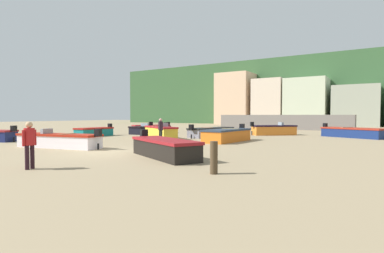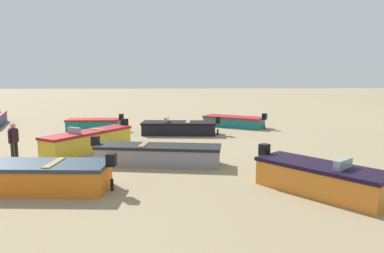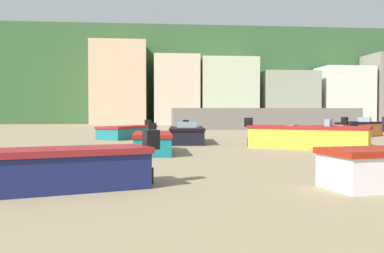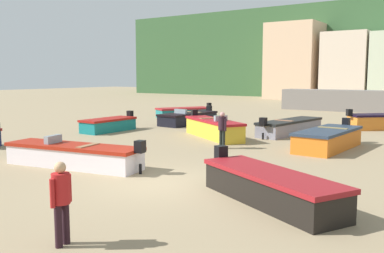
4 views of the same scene
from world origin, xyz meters
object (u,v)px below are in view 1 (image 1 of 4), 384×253
boat_teal_4 (94,132)px  boat_orange_7 (227,135)px  boat_grey_9 (211,132)px  boat_orange_10 (274,130)px  boat_black_8 (164,148)px  boat_black_2 (150,130)px  boat_white_0 (59,140)px  boat_yellow_6 (160,132)px  boat_teal_1 (151,128)px  beach_walker_foreground (161,128)px  beach_walker_distant (29,141)px  boat_navy_3 (353,133)px  mooring_post_near_water (214,158)px

boat_teal_4 → boat_orange_7: bearing=-174.4°
boat_teal_4 → boat_grey_9: size_ratio=0.68×
boat_orange_10 → boat_teal_4: bearing=-92.6°
boat_black_8 → boat_black_2: bearing=-111.0°
boat_black_2 → boat_white_0: bearing=111.6°
boat_yellow_6 → boat_black_8: (7.09, -8.95, -0.08)m
boat_teal_1 → beach_walker_foreground: 14.48m
boat_orange_7 → beach_walker_distant: size_ratio=2.93×
boat_grey_9 → beach_walker_distant: 17.28m
boat_black_2 → boat_grey_9: bearing=177.3°
boat_teal_1 → boat_orange_7: (13.57, -8.29, 0.07)m
boat_yellow_6 → boat_teal_1: bearing=-103.6°
boat_teal_1 → boat_teal_4: (1.32, -9.39, 0.02)m
boat_teal_1 → boat_navy_3: 20.75m
mooring_post_near_water → boat_black_8: bearing=148.4°
boat_teal_4 → beach_walker_distant: size_ratio=2.26×
boat_black_8 → mooring_post_near_water: 4.20m
boat_navy_3 → mooring_post_near_water: 20.20m
boat_white_0 → boat_teal_1: boat_white_0 is taller
boat_navy_3 → beach_walker_foreground: (-11.08, -11.51, 0.54)m
boat_black_2 → boat_teal_1: bearing=-47.4°
mooring_post_near_water → beach_walker_foreground: 12.15m
boat_orange_7 → mooring_post_near_water: boat_orange_7 is taller
boat_navy_3 → boat_orange_7: bearing=-12.2°
boat_teal_1 → beach_walker_distant: 25.21m
boat_white_0 → beach_walker_distant: (5.37, -4.86, 0.55)m
boat_black_2 → boat_grey_9: boat_grey_9 is taller
boat_orange_10 → beach_walker_distant: bearing=-44.1°
mooring_post_near_water → boat_orange_10: bearing=101.6°
boat_teal_1 → boat_yellow_6: bearing=164.3°
boat_teal_4 → boat_orange_10: 16.22m
boat_white_0 → boat_black_2: 13.79m
boat_white_0 → boat_black_2: (-4.16, 13.15, -0.01)m
boat_navy_3 → boat_orange_10: (-6.53, -0.28, 0.06)m
boat_grey_9 → boat_orange_10: bearing=62.4°
boat_navy_3 → boat_grey_9: (-10.32, -5.45, -0.01)m
boat_yellow_6 → boat_grey_9: size_ratio=0.87×
boat_teal_4 → beach_walker_foreground: bearing=171.1°
boat_white_0 → mooring_post_near_water: boat_white_0 is taller
boat_grey_9 → beach_walker_foreground: size_ratio=3.31×
boat_black_2 → boat_orange_7: 11.42m
boat_orange_7 → boat_grey_9: boat_orange_7 is taller
boat_teal_4 → boat_orange_10: (12.89, 9.85, 0.08)m
boat_teal_1 → boat_teal_4: boat_teal_4 is taller
boat_grey_9 → mooring_post_near_water: boat_grey_9 is taller
boat_orange_7 → mooring_post_near_water: bearing=116.8°
boat_black_2 → beach_walker_distant: (9.52, -18.01, 0.56)m
mooring_post_near_water → beach_walker_distant: beach_walker_distant is taller
boat_white_0 → boat_orange_7: size_ratio=1.17×
boat_orange_7 → boat_grey_9: size_ratio=0.89×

